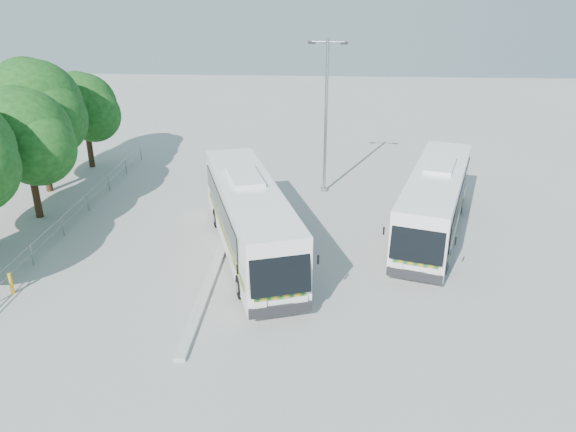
# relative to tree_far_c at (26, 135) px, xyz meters

# --- Properties ---
(ground) EXTENTS (100.00, 100.00, 0.00)m
(ground) POSITION_rel_tree_far_c_xyz_m (12.12, -5.10, -4.26)
(ground) COLOR #A0A09B
(ground) RESTS_ON ground
(kerb_divider) EXTENTS (0.40, 16.00, 0.15)m
(kerb_divider) POSITION_rel_tree_far_c_xyz_m (9.82, -3.10, -4.18)
(kerb_divider) COLOR #B2B2AD
(kerb_divider) RESTS_ON ground
(railing) EXTENTS (0.06, 22.00, 1.00)m
(railing) POSITION_rel_tree_far_c_xyz_m (2.12, -1.10, -3.52)
(railing) COLOR gray
(railing) RESTS_ON ground
(tree_far_c) EXTENTS (4.97, 4.69, 6.49)m
(tree_far_c) POSITION_rel_tree_far_c_xyz_m (0.00, 0.00, 0.00)
(tree_far_c) COLOR #382314
(tree_far_c) RESTS_ON ground
(tree_far_d) EXTENTS (5.62, 5.30, 7.33)m
(tree_far_d) POSITION_rel_tree_far_c_xyz_m (-1.19, 3.70, 0.56)
(tree_far_d) COLOR #382314
(tree_far_d) RESTS_ON ground
(tree_far_e) EXTENTS (4.54, 4.28, 5.92)m
(tree_far_e) POSITION_rel_tree_far_c_xyz_m (-0.51, 8.20, -0.37)
(tree_far_e) COLOR #382314
(tree_far_e) RESTS_ON ground
(coach_main) EXTENTS (5.66, 11.51, 3.16)m
(coach_main) POSITION_rel_tree_far_c_xyz_m (11.13, -3.34, -2.53)
(coach_main) COLOR white
(coach_main) RESTS_ON ground
(coach_adjacent) EXTENTS (5.24, 11.05, 3.02)m
(coach_adjacent) POSITION_rel_tree_far_c_xyz_m (19.46, -0.70, -2.60)
(coach_adjacent) COLOR white
(coach_adjacent) RESTS_ON ground
(lamppost) EXTENTS (2.05, 0.34, 8.38)m
(lamppost) POSITION_rel_tree_far_c_xyz_m (14.32, 4.65, 0.37)
(lamppost) COLOR #999CA2
(lamppost) RESTS_ON ground
(bollard) EXTENTS (0.13, 0.13, 0.89)m
(bollard) POSITION_rel_tree_far_c_xyz_m (2.42, -7.36, -3.81)
(bollard) COLOR #DFA30D
(bollard) RESTS_ON ground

